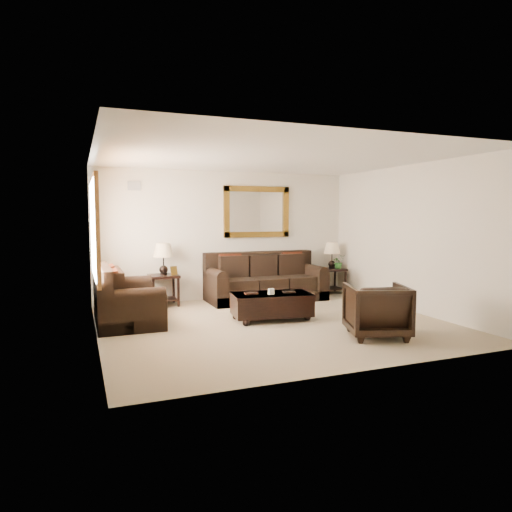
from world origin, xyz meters
name	(u,v)px	position (x,y,z in m)	size (l,w,h in m)	color
room	(274,241)	(0.00, 0.00, 1.35)	(5.51, 5.01, 2.71)	gray
window	(95,229)	(-2.70, 0.90, 1.55)	(0.07, 1.96, 1.66)	white
mirror	(257,212)	(0.68, 2.47, 1.85)	(1.50, 0.06, 1.10)	#552911
air_vent	(134,186)	(-1.90, 2.48, 2.35)	(0.25, 0.02, 0.18)	#999999
sofa	(265,283)	(0.68, 2.02, 0.36)	(2.44, 1.05, 1.00)	black
loveseat	(124,302)	(-2.29, 0.94, 0.35)	(1.01, 1.69, 0.95)	black
end_table_left	(164,265)	(-1.41, 2.18, 0.80)	(0.56, 0.56, 1.23)	black
end_table_right	(332,260)	(2.40, 2.20, 0.76)	(0.53, 0.53, 1.16)	black
coffee_table	(271,303)	(0.07, 0.26, 0.28)	(1.42, 0.89, 0.56)	black
armchair	(377,308)	(1.06, -1.31, 0.43)	(0.83, 0.78, 0.86)	black
potted_plant	(338,263)	(2.52, 2.10, 0.70)	(0.27, 0.31, 0.24)	#21501B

